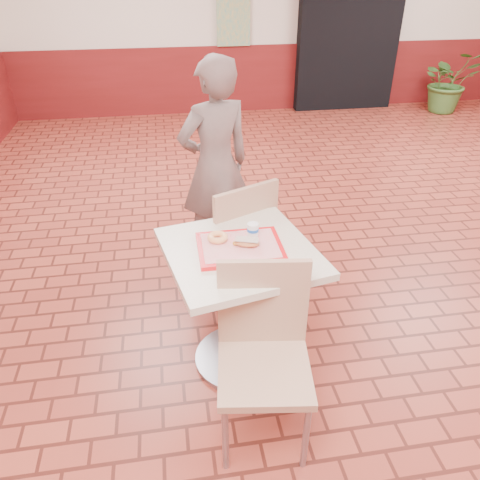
{
  "coord_description": "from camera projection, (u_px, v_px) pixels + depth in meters",
  "views": [
    {
      "loc": [
        -1.73,
        -2.6,
        2.19
      ],
      "look_at": [
        -1.38,
        -0.49,
        0.88
      ],
      "focal_mm": 35.0,
      "sensor_mm": 36.0,
      "label": 1
    }
  ],
  "objects": [
    {
      "name": "serving_tray",
      "position": [
        240.0,
        247.0,
        2.52
      ],
      "size": [
        0.45,
        0.35,
        0.03
      ],
      "rotation": [
        0.0,
        0.0,
        -0.0
      ],
      "color": "red",
      "rests_on": "main_table"
    },
    {
      "name": "customer",
      "position": [
        215.0,
        166.0,
        3.55
      ],
      "size": [
        0.69,
        0.57,
        1.63
      ],
      "primitive_type": "imported",
      "rotation": [
        0.0,
        0.0,
        3.5
      ],
      "color": "#6F5B56",
      "rests_on": "ground"
    },
    {
      "name": "chair_main_front",
      "position": [
        264.0,
        347.0,
        2.29
      ],
      "size": [
        0.51,
        0.51,
        0.97
      ],
      "rotation": [
        0.0,
        0.0,
        -0.14
      ],
      "color": "tan",
      "rests_on": "ground"
    },
    {
      "name": "chair_main_back",
      "position": [
        236.0,
        241.0,
        3.11
      ],
      "size": [
        0.61,
        0.61,
        1.0
      ],
      "rotation": [
        0.0,
        0.0,
        3.57
      ],
      "color": "tan",
      "rests_on": "ground"
    },
    {
      "name": "ring_donut",
      "position": [
        218.0,
        237.0,
        2.55
      ],
      "size": [
        0.15,
        0.15,
        0.04
      ],
      "primitive_type": "torus",
      "rotation": [
        0.0,
        0.0,
        0.39
      ],
      "color": "#F99F5A",
      "rests_on": "serving_tray"
    },
    {
      "name": "promo_poster",
      "position": [
        233.0,
        2.0,
        6.81
      ],
      "size": [
        0.5,
        0.03,
        1.2
      ],
      "primitive_type": "cube",
      "color": "gray",
      "rests_on": "wainscot_band"
    },
    {
      "name": "corridor_doorway",
      "position": [
        349.0,
        37.0,
        7.27
      ],
      "size": [
        1.6,
        0.22,
        2.2
      ],
      "primitive_type": "cube",
      "color": "black",
      "rests_on": "ground"
    },
    {
      "name": "main_table",
      "position": [
        240.0,
        289.0,
        2.67
      ],
      "size": [
        0.78,
        0.78,
        0.82
      ],
      "rotation": [
        0.0,
        0.0,
        0.2
      ],
      "color": "beige",
      "rests_on": "ground"
    },
    {
      "name": "wainscot_band",
      "position": [
        422.0,
        234.0,
        3.3
      ],
      "size": [
        8.0,
        10.0,
        1.0
      ],
      "color": "#5F1212",
      "rests_on": "ground"
    },
    {
      "name": "paper_cup",
      "position": [
        253.0,
        230.0,
        2.57
      ],
      "size": [
        0.06,
        0.06,
        0.08
      ],
      "rotation": [
        0.0,
        0.0,
        -0.35
      ],
      "color": "silver",
      "rests_on": "serving_tray"
    },
    {
      "name": "potted_plant",
      "position": [
        449.0,
        81.0,
        7.4
      ],
      "size": [
        0.87,
        0.76,
        0.95
      ],
      "primitive_type": "imported",
      "rotation": [
        0.0,
        0.0,
        -0.03
      ],
      "color": "#3A6729",
      "rests_on": "ground"
    },
    {
      "name": "room_shell",
      "position": [
        456.0,
        90.0,
        2.78
      ],
      "size": [
        8.01,
        10.01,
        3.01
      ],
      "color": "maroon",
      "rests_on": "ground"
    },
    {
      "name": "long_john_donut",
      "position": [
        246.0,
        243.0,
        2.5
      ],
      "size": [
        0.15,
        0.11,
        0.04
      ],
      "rotation": [
        0.0,
        0.0,
        -0.33
      ],
      "color": "#BB6736",
      "rests_on": "serving_tray"
    }
  ]
}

